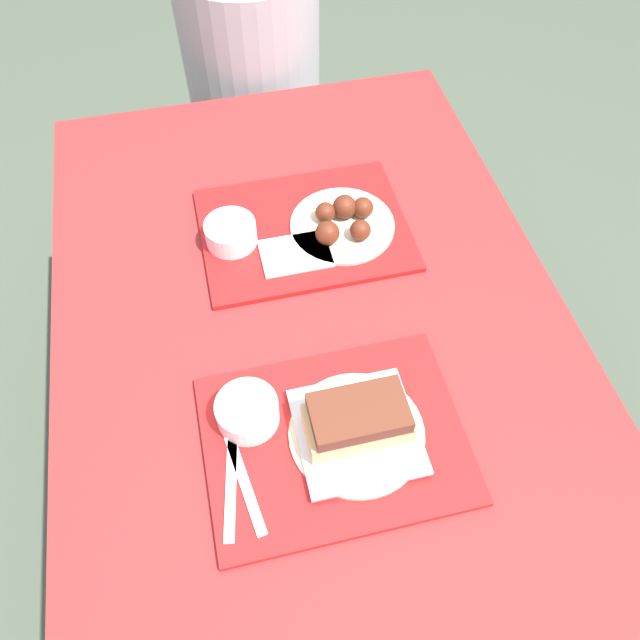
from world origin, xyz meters
The scene contains 14 objects.
ground_plane centered at (0.00, 0.00, 0.00)m, with size 12.00×12.00×0.00m, color #424C3D.
picnic_table centered at (0.00, 0.00, 0.68)m, with size 0.95×1.48×0.78m.
picnic_bench_far centered at (0.00, 0.96, 0.38)m, with size 0.90×0.28×0.44m.
tray_near centered at (-0.02, -0.21, 0.78)m, with size 0.42×0.32×0.01m.
tray_far centered at (0.03, 0.25, 0.78)m, with size 0.42×0.32×0.01m.
bowl_coleslaw_near centered at (-0.15, -0.15, 0.82)m, with size 0.10×0.10×0.05m.
brisket_sandwich_plate centered at (0.02, -0.22, 0.82)m, with size 0.22×0.22×0.09m.
plastic_fork_near centered at (-0.20, -0.26, 0.79)m, with size 0.05×0.17×0.00m.
plastic_knife_near centered at (-0.17, -0.26, 0.79)m, with size 0.04×0.17×0.00m.
condiment_packet centered at (-0.02, -0.14, 0.79)m, with size 0.04×0.03×0.01m.
bowl_coleslaw_far centered at (-0.12, 0.25, 0.82)m, with size 0.10×0.10×0.05m.
wings_plate_far centered at (0.11, 0.23, 0.81)m, with size 0.21×0.21×0.06m.
napkin_far centered at (0.00, 0.18, 0.79)m, with size 0.14×0.10×0.01m.
person_seated_across centered at (0.04, 0.96, 0.74)m, with size 0.37×0.37×0.72m.
Camera 1 is at (-0.14, -0.62, 1.72)m, focal length 35.00 mm.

